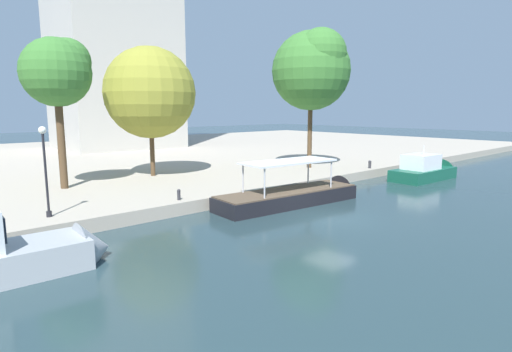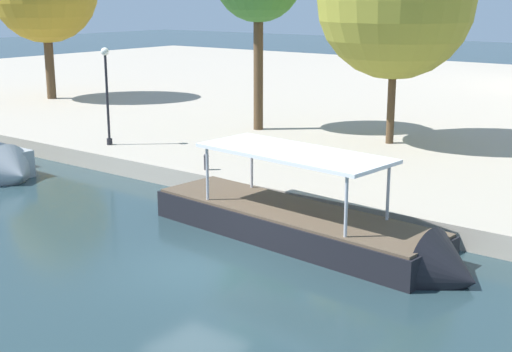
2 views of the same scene
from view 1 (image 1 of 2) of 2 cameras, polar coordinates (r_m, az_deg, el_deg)
name	(u,v)px [view 1 (image 1 of 2)]	position (r m, az deg, el deg)	size (l,w,h in m)	color
ground_plane	(330,218)	(24.42, 10.12, -5.73)	(220.00, 220.00, 0.00)	#23383D
dock_promenade	(99,159)	(52.00, -20.65, 2.13)	(120.00, 55.00, 0.77)	#A39989
tour_boat_1	(299,197)	(28.02, 5.86, -2.94)	(11.70, 3.61, 3.91)	black
motor_yacht_2	(427,173)	(40.37, 22.30, 0.42)	(7.92, 3.09, 4.18)	#14513D
mooring_bollard_0	(179,194)	(25.59, -10.51, -2.45)	(0.22, 0.22, 0.68)	#2D2D33
mooring_bollard_1	(414,157)	(47.26, 20.83, 2.46)	(0.25, 0.25, 0.78)	#2D2D33
mooring_bollard_2	(370,164)	(40.05, 15.30, 1.59)	(0.28, 0.28, 0.74)	#2D2D33
lamp_post	(45,164)	(23.36, -26.89, 1.45)	(0.38, 0.38, 4.60)	black
tree_0	(313,68)	(39.19, 7.86, 14.46)	(7.12, 7.12, 12.48)	#4C3823
tree_1	(58,72)	(31.55, -25.44, 12.72)	(4.57, 4.56, 10.15)	#4C3823
tree_3	(151,92)	(35.22, -14.23, 11.11)	(7.29, 7.29, 10.36)	#4C3823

